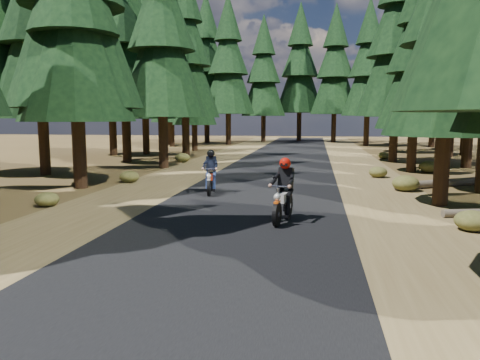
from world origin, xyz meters
The scene contains 9 objects.
ground centered at (0.00, 0.00, 0.00)m, with size 120.00×120.00×0.00m, color #473519.
road centered at (0.00, 5.00, 0.01)m, with size 6.00×100.00×0.01m, color black.
shoulder_l centered at (-4.60, 5.00, 0.00)m, with size 3.20×100.00×0.01m, color brown.
shoulder_r centered at (4.60, 5.00, 0.00)m, with size 3.20×100.00×0.01m, color brown.
pine_forest centered at (-0.02, 21.05, 7.89)m, with size 34.59×55.08×16.32m.
log_near centered at (7.49, 8.98, 0.16)m, with size 0.32×0.32×5.42m, color #4C4233.
understory_shrubs centered at (2.00, 8.12, 0.27)m, with size 15.14×31.92×0.62m.
rider_lead centered at (1.22, 1.29, 0.58)m, with size 0.92×2.02×1.74m.
rider_follow centered at (-1.77, 5.59, 0.55)m, with size 0.77×1.88×1.63m.
Camera 1 is at (2.07, -11.22, 2.83)m, focal length 35.00 mm.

